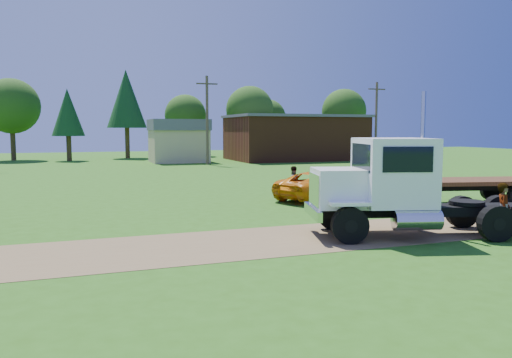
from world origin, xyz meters
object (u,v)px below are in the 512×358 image
object	(u,v)px
flatbed_trailer	(453,185)
orange_pickup	(322,186)
white_semi_tractor	(396,187)
spectator_a	(503,211)

from	to	relation	value
flatbed_trailer	orange_pickup	bearing A→B (deg)	159.45
white_semi_tractor	orange_pickup	xyz separation A→B (m)	(1.63, 8.56, -0.94)
flatbed_trailer	spectator_a	distance (m)	7.69
white_semi_tractor	orange_pickup	world-z (taller)	white_semi_tractor
orange_pickup	spectator_a	size ratio (longest dim) A/B	2.84
flatbed_trailer	spectator_a	bearing A→B (deg)	-106.85
orange_pickup	flatbed_trailer	world-z (taller)	flatbed_trailer
white_semi_tractor	flatbed_trailer	world-z (taller)	white_semi_tractor
orange_pickup	flatbed_trailer	xyz separation A→B (m)	(5.26, -3.48, 0.19)
spectator_a	orange_pickup	bearing A→B (deg)	52.59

